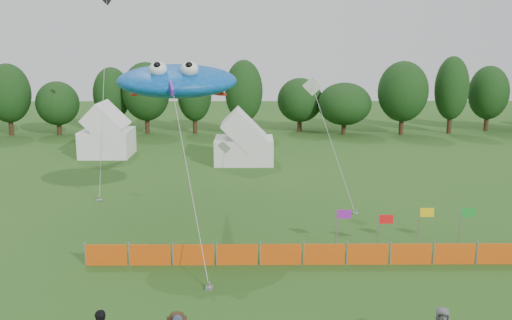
{
  "coord_description": "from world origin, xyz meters",
  "views": [
    {
      "loc": [
        -0.2,
        -17.44,
        10.12
      ],
      "look_at": [
        0.0,
        6.0,
        5.2
      ],
      "focal_mm": 40.0,
      "sensor_mm": 36.0,
      "label": 1
    }
  ],
  "objects_px": {
    "tent_left": "(107,134)",
    "tent_right": "(244,142)",
    "barrier_fence": "(324,254)",
    "stingray_kite": "(179,81)"
  },
  "relations": [
    {
      "from": "tent_left",
      "to": "tent_right",
      "type": "bearing_deg",
      "value": -14.59
    },
    {
      "from": "tent_left",
      "to": "stingray_kite",
      "type": "bearing_deg",
      "value": -65.45
    },
    {
      "from": "barrier_fence",
      "to": "tent_left",
      "type": "bearing_deg",
      "value": 122.37
    },
    {
      "from": "tent_right",
      "to": "stingray_kite",
      "type": "height_order",
      "value": "stingray_kite"
    },
    {
      "from": "tent_right",
      "to": "barrier_fence",
      "type": "bearing_deg",
      "value": -79.99
    },
    {
      "from": "barrier_fence",
      "to": "stingray_kite",
      "type": "bearing_deg",
      "value": 141.39
    },
    {
      "from": "tent_left",
      "to": "barrier_fence",
      "type": "bearing_deg",
      "value": -57.63
    },
    {
      "from": "tent_right",
      "to": "barrier_fence",
      "type": "distance_m",
      "value": 22.76
    },
    {
      "from": "tent_right",
      "to": "stingray_kite",
      "type": "bearing_deg",
      "value": -100.81
    },
    {
      "from": "tent_left",
      "to": "stingray_kite",
      "type": "xyz_separation_m",
      "value": [
        9.08,
        -19.87,
        6.1
      ]
    }
  ]
}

